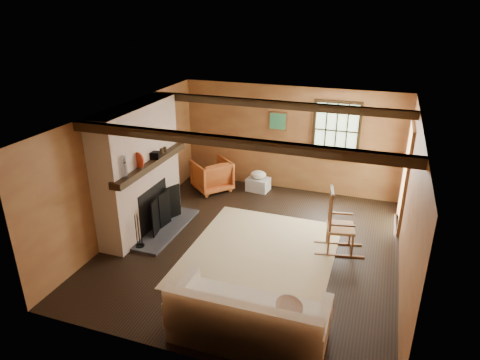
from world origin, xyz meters
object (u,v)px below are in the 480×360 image
at_px(sofa, 248,322).
at_px(armchair, 212,175).
at_px(rocking_chair, 338,225).
at_px(laundry_basket, 258,184).
at_px(fireplace, 140,174).

height_order(sofa, armchair, sofa).
distance_m(rocking_chair, laundry_basket, 2.91).
distance_m(sofa, armchair, 4.87).
distance_m(fireplace, armchair, 2.26).
height_order(sofa, laundry_basket, sofa).
height_order(laundry_basket, armchair, armchair).
relative_size(fireplace, rocking_chair, 2.04).
height_order(fireplace, sofa, fireplace).
bearing_deg(rocking_chair, sofa, 151.83).
height_order(fireplace, armchair, fireplace).
distance_m(sofa, laundry_basket, 4.79).
xyz_separation_m(sofa, laundry_basket, (-1.28, 4.61, -0.14)).
relative_size(rocking_chair, sofa, 0.58).
relative_size(sofa, armchair, 2.53).
bearing_deg(armchair, laundry_basket, 148.61).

